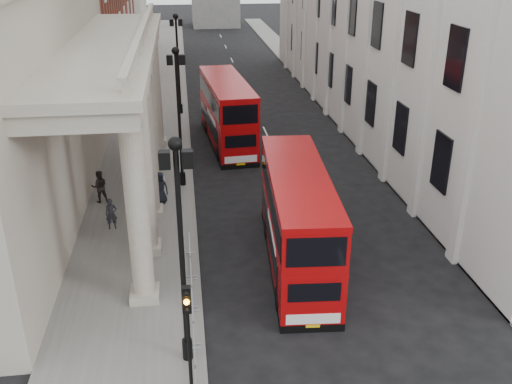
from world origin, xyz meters
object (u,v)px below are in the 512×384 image
object	(u,v)px
pedestrian_a	(111,214)
lamp_post_south	(181,240)
lamp_post_mid	(179,109)
bus_near	(297,217)
bus_far	(227,111)
lamp_post_north	(178,57)
pedestrian_b	(100,187)
traffic_light	(188,324)
pedestrian_c	(160,188)

from	to	relation	value
pedestrian_a	lamp_post_south	bearing A→B (deg)	-81.47
lamp_post_mid	bus_near	distance (m)	11.37
lamp_post_mid	pedestrian_a	distance (m)	7.63
bus_far	lamp_post_south	bearing A→B (deg)	-102.72
lamp_post_north	pedestrian_b	bearing A→B (deg)	-104.63
pedestrian_b	bus_far	bearing A→B (deg)	-140.54
traffic_light	bus_near	world-z (taller)	bus_near
lamp_post_south	pedestrian_b	xyz separation A→B (m)	(-4.67, 14.09, -3.85)
bus_near	pedestrian_c	bearing A→B (deg)	135.10
bus_near	pedestrian_a	world-z (taller)	bus_near
lamp_post_mid	pedestrian_b	world-z (taller)	lamp_post_mid
lamp_post_mid	traffic_light	bearing A→B (deg)	-89.68
lamp_post_north	lamp_post_mid	bearing A→B (deg)	-90.00
pedestrian_b	lamp_post_mid	bearing A→B (deg)	-168.82
traffic_light	bus_far	xyz separation A→B (m)	(3.30, 25.91, -0.65)
bus_near	lamp_post_north	bearing A→B (deg)	105.29
bus_far	pedestrian_a	xyz separation A→B (m)	(-7.09, -13.26, -1.52)
bus_far	pedestrian_b	world-z (taller)	bus_far
traffic_light	bus_near	bearing A→B (deg)	58.40
lamp_post_north	pedestrian_b	xyz separation A→B (m)	(-4.67, -17.91, -3.85)
lamp_post_mid	pedestrian_b	size ratio (longest dim) A/B	4.41
traffic_light	bus_near	xyz separation A→B (m)	(5.05, 8.21, -0.74)
lamp_post_mid	traffic_light	size ratio (longest dim) A/B	1.93
lamp_post_north	pedestrian_a	xyz separation A→B (m)	(-3.68, -21.37, -3.97)
lamp_post_north	bus_near	world-z (taller)	lamp_post_north
bus_near	pedestrian_c	distance (m)	9.83
lamp_post_mid	bus_far	world-z (taller)	lamp_post_mid
lamp_post_mid	pedestrian_c	distance (m)	4.76
lamp_post_south	traffic_light	distance (m)	2.71
lamp_post_mid	lamp_post_north	xyz separation A→B (m)	(0.00, 16.00, 0.00)
lamp_post_south	lamp_post_north	bearing A→B (deg)	90.00
traffic_light	lamp_post_south	bearing A→B (deg)	92.84
bus_far	traffic_light	bearing A→B (deg)	-101.88
traffic_light	bus_far	world-z (taller)	bus_far
bus_near	pedestrian_b	size ratio (longest dim) A/B	5.65
traffic_light	bus_near	size ratio (longest dim) A/B	0.40
lamp_post_mid	bus_near	bearing A→B (deg)	-62.31
lamp_post_south	pedestrian_b	world-z (taller)	lamp_post_south
traffic_light	pedestrian_a	world-z (taller)	traffic_light
lamp_post_south	bus_far	size ratio (longest dim) A/B	0.75
lamp_post_north	pedestrian_a	world-z (taller)	lamp_post_north
lamp_post_north	pedestrian_b	size ratio (longest dim) A/B	4.41
traffic_light	pedestrian_b	xyz separation A→B (m)	(-4.77, 16.11, -2.04)
lamp_post_north	traffic_light	size ratio (longest dim) A/B	1.93
traffic_light	bus_near	distance (m)	9.66
lamp_post_north	pedestrian_c	distance (m)	18.91
lamp_post_mid	traffic_light	distance (m)	18.11
lamp_post_mid	pedestrian_b	bearing A→B (deg)	-157.79
lamp_post_mid	lamp_post_north	world-z (taller)	same
lamp_post_mid	lamp_post_south	bearing A→B (deg)	-90.00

